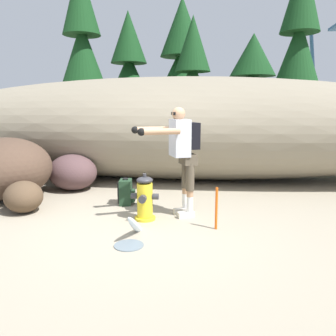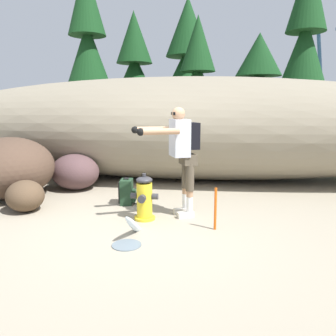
{
  "view_description": "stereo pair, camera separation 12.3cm",
  "coord_description": "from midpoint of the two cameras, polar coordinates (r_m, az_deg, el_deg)",
  "views": [
    {
      "loc": [
        0.93,
        -4.49,
        1.68
      ],
      "look_at": [
        0.25,
        0.6,
        0.75
      ],
      "focal_mm": 35.79,
      "sensor_mm": 36.0,
      "label": 1
    },
    {
      "loc": [
        1.05,
        -4.48,
        1.68
      ],
      "look_at": [
        0.25,
        0.6,
        0.75
      ],
      "focal_mm": 35.79,
      "sensor_mm": 36.0,
      "label": 2
    }
  ],
  "objects": [
    {
      "name": "pine_tree_center",
      "position": [
        15.24,
        3.57,
        16.84
      ],
      "size": [
        2.91,
        2.91,
        6.31
      ],
      "color": "#47331E",
      "rests_on": "ground_plane"
    },
    {
      "name": "survey_stake",
      "position": [
        4.72,
        8.82,
        -6.88
      ],
      "size": [
        0.04,
        0.04,
        0.6
      ],
      "primitive_type": "cylinder",
      "color": "#E55914",
      "rests_on": "ground_plane"
    },
    {
      "name": "pine_tree_far_right",
      "position": [
        15.14,
        15.29,
        13.71
      ],
      "size": [
        2.97,
        2.97,
        4.74
      ],
      "color": "#47331E",
      "rests_on": "ground_plane"
    },
    {
      "name": "spare_backpack",
      "position": [
        5.94,
        -6.41,
        -4.08
      ],
      "size": [
        0.32,
        0.32,
        0.47
      ],
      "rotation": [
        0.0,
        0.0,
        0.14
      ],
      "color": "#1E3823",
      "rests_on": "ground_plane"
    },
    {
      "name": "pine_tree_far_left",
      "position": [
        13.23,
        -13.22,
        19.28
      ],
      "size": [
        2.09,
        2.09,
        6.71
      ],
      "color": "#47331E",
      "rests_on": "ground_plane"
    },
    {
      "name": "pine_tree_right",
      "position": [
        12.47,
        5.32,
        14.51
      ],
      "size": [
        1.97,
        1.97,
        4.88
      ],
      "color": "#47331E",
      "rests_on": "ground_plane"
    },
    {
      "name": "hydrant_water_jet",
      "position": [
        4.56,
        -5.05,
        -10.33
      ],
      "size": [
        0.37,
        1.05,
        0.63
      ],
      "color": "silver",
      "rests_on": "ground_plane"
    },
    {
      "name": "pine_tree_left",
      "position": [
        14.87,
        -5.47,
        15.92
      ],
      "size": [
        2.35,
        2.35,
        5.64
      ],
      "color": "#47331E",
      "rests_on": "ground_plane"
    },
    {
      "name": "fire_hydrant",
      "position": [
        5.08,
        -3.34,
        -5.23
      ],
      "size": [
        0.42,
        0.37,
        0.71
      ],
      "color": "yellow",
      "rests_on": "ground_plane"
    },
    {
      "name": "ground_plane",
      "position": [
        4.9,
        -3.31,
        -10.06
      ],
      "size": [
        56.0,
        56.0,
        0.04
      ],
      "primitive_type": "cube",
      "color": "gray"
    },
    {
      "name": "pine_tree_ridge_end",
      "position": [
        13.25,
        22.5,
        18.7
      ],
      "size": [
        2.1,
        2.1,
        6.83
      ],
      "color": "#47331E",
      "rests_on": "ground_plane"
    },
    {
      "name": "boulder_large",
      "position": [
        6.9,
        -24.92,
        0.04
      ],
      "size": [
        1.71,
        1.88,
        1.14
      ],
      "primitive_type": "ellipsoid",
      "rotation": [
        0.0,
        0.0,
        4.78
      ],
      "color": "#4B382B",
      "rests_on": "ground_plane"
    },
    {
      "name": "boulder_mid",
      "position": [
        7.19,
        -15.06,
        -0.62
      ],
      "size": [
        1.39,
        1.35,
        0.73
      ],
      "primitive_type": "ellipsoid",
      "rotation": [
        0.0,
        0.0,
        2.6
      ],
      "color": "#4F3839",
      "rests_on": "ground_plane"
    },
    {
      "name": "dirt_embankment",
      "position": [
        8.04,
        1.91,
        6.79
      ],
      "size": [
        14.08,
        3.2,
        2.39
      ],
      "primitive_type": "ellipsoid",
      "color": "gray",
      "rests_on": "ground_plane"
    },
    {
      "name": "boulder_small",
      "position": [
        5.95,
        -22.61,
        -4.39
      ],
      "size": [
        0.88,
        0.91,
        0.51
      ],
      "primitive_type": "ellipsoid",
      "rotation": [
        0.0,
        0.0,
        5.28
      ],
      "color": "#503C2A",
      "rests_on": "ground_plane"
    },
    {
      "name": "utility_worker",
      "position": [
        5.09,
        2.93,
        3.38
      ],
      "size": [
        1.04,
        0.77,
        1.69
      ],
      "rotation": [
        0.0,
        0.0,
        -2.71
      ],
      "color": "beige",
      "rests_on": "ground_plane"
    }
  ]
}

